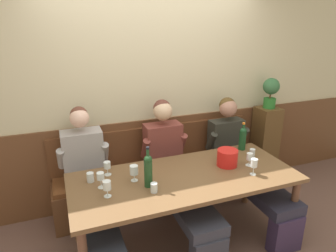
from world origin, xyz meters
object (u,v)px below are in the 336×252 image
at_px(wine_bottle_clear_water, 243,138).
at_px(wine_glass_by_bottle, 107,166).
at_px(wine_glass_near_bucket, 250,157).
at_px(water_tumbler_left, 154,188).
at_px(wine_bottle_amber_mid, 148,170).
at_px(ice_bucket, 227,158).
at_px(wine_glass_center_rear, 101,177).
at_px(person_right_seat, 243,162).
at_px(wine_glass_mid_right, 254,164).
at_px(wine_glass_left_end, 134,170).
at_px(dining_table, 185,183).
at_px(person_center_left_seat, 175,170).
at_px(water_tumbler_center, 252,153).
at_px(wall_bench, 160,183).
at_px(potted_plant, 271,91).
at_px(wine_glass_center_front, 107,186).
at_px(water_tumbler_right, 90,177).
at_px(person_center_right_seat, 89,186).

relative_size(wine_bottle_clear_water, wine_glass_by_bottle, 2.39).
height_order(wine_glass_near_bucket, water_tumbler_left, wine_glass_near_bucket).
bearing_deg(water_tumbler_left, wine_bottle_amber_mid, 97.66).
xyz_separation_m(ice_bucket, wine_bottle_amber_mid, (-0.86, -0.11, 0.08)).
distance_m(wine_glass_center_rear, wine_glass_near_bucket, 1.45).
xyz_separation_m(person_right_seat, wine_glass_mid_right, (-0.25, -0.51, 0.26)).
bearing_deg(wine_glass_left_end, wine_glass_near_bucket, -5.61).
distance_m(dining_table, wine_glass_near_bucket, 0.71).
distance_m(dining_table, person_center_left_seat, 0.35).
bearing_deg(ice_bucket, dining_table, -173.38).
bearing_deg(ice_bucket, person_center_left_seat, 146.99).
distance_m(wine_bottle_amber_mid, wine_glass_mid_right, 1.00).
distance_m(water_tumbler_left, water_tumbler_center, 1.24).
bearing_deg(wine_glass_center_rear, wall_bench, 40.72).
height_order(ice_bucket, wine_bottle_clear_water, wine_bottle_clear_water).
bearing_deg(potted_plant, wine_glass_left_end, -161.07).
distance_m(dining_table, wine_glass_left_end, 0.51).
distance_m(water_tumbler_center, potted_plant, 1.03).
height_order(ice_bucket, wine_bottle_amber_mid, wine_bottle_amber_mid).
height_order(person_center_left_seat, potted_plant, potted_plant).
relative_size(wall_bench, wine_bottle_clear_water, 7.59).
height_order(wine_bottle_amber_mid, water_tumbler_center, wine_bottle_amber_mid).
xyz_separation_m(wine_bottle_clear_water, water_tumbler_left, (-1.20, -0.50, -0.10)).
height_order(wine_glass_by_bottle, wine_glass_near_bucket, wine_glass_by_bottle).
distance_m(dining_table, wine_glass_center_front, 0.76).
xyz_separation_m(wine_glass_left_end, potted_plant, (1.98, 0.68, 0.42)).
bearing_deg(wine_glass_center_front, water_tumbler_right, 108.66).
bearing_deg(water_tumbler_right, person_center_left_seat, 8.92).
distance_m(person_center_left_seat, wine_bottle_clear_water, 0.85).
xyz_separation_m(wine_glass_mid_right, water_tumbler_right, (-1.45, 0.41, -0.07)).
bearing_deg(wine_bottle_clear_water, water_tumbler_right, -175.67).
distance_m(wine_glass_center_rear, wine_glass_left_end, 0.30).
bearing_deg(dining_table, wine_glass_mid_right, -17.94).
height_order(person_center_right_seat, water_tumbler_left, person_center_right_seat).
xyz_separation_m(wine_glass_mid_right, potted_plant, (0.90, 0.96, 0.42)).
xyz_separation_m(person_right_seat, ice_bucket, (-0.38, -0.26, 0.23)).
bearing_deg(wine_glass_center_front, dining_table, 6.80).
xyz_separation_m(person_center_right_seat, wine_glass_mid_right, (1.46, -0.55, 0.23)).
bearing_deg(person_right_seat, wine_glass_left_end, -170.23).
relative_size(wine_bottle_clear_water, potted_plant, 0.82).
distance_m(wine_bottle_clear_water, wine_bottle_amber_mid, 1.28).
height_order(wine_bottle_clear_water, wine_glass_by_bottle, wine_bottle_clear_water).
bearing_deg(ice_bucket, wine_bottle_amber_mid, -172.88).
relative_size(ice_bucket, wine_glass_center_front, 1.43).
height_order(wine_glass_center_rear, water_tumbler_center, wine_glass_center_rear).
height_order(person_center_left_seat, wine_glass_mid_right, person_center_left_seat).
bearing_deg(wine_glass_near_bucket, wine_glass_center_rear, 176.15).
bearing_deg(person_center_left_seat, wall_bench, 95.37).
relative_size(wine_glass_near_bucket, potted_plant, 0.34).
bearing_deg(wine_glass_near_bucket, potted_plant, 43.80).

